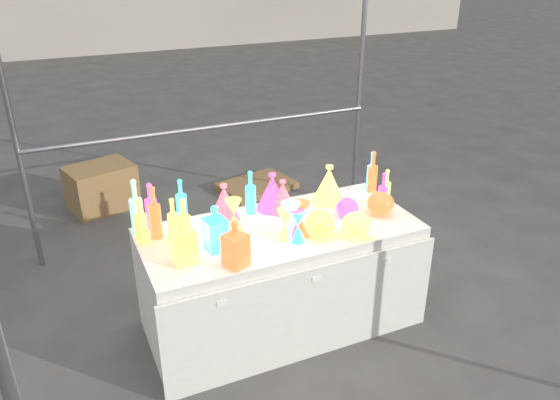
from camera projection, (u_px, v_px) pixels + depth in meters
name	position (u px, v px, depth m)	size (l,w,h in m)	color
ground	(280.00, 321.00, 3.86)	(80.00, 80.00, 0.00)	#5C5955
display_table	(281.00, 277.00, 3.70)	(1.84, 0.83, 0.75)	white
cardboard_box_closed	(101.00, 187.00, 5.43)	(0.61, 0.45, 0.45)	olive
cardboard_box_flat	(257.00, 186.00, 5.94)	(0.76, 0.55, 0.07)	olive
bottle_0	(141.00, 221.00, 3.31)	(0.08, 0.08, 0.30)	#F21651
bottle_1	(181.00, 201.00, 3.56)	(0.07, 0.07, 0.30)	green
bottle_2	(155.00, 212.00, 3.36)	(0.08, 0.08, 0.35)	orange
bottle_3	(151.00, 205.00, 3.49)	(0.08, 0.08, 0.31)	#1C4FA4
bottle_4	(173.00, 220.00, 3.32)	(0.07, 0.07, 0.30)	#13757B
bottle_5	(136.00, 207.00, 3.39)	(0.08, 0.08, 0.38)	#C4276F
bottle_6	(184.00, 222.00, 3.28)	(0.08, 0.08, 0.31)	#F21651
bottle_7	(251.00, 192.00, 3.68)	(0.07, 0.07, 0.31)	green
decanter_0	(183.00, 240.00, 3.10)	(0.13, 0.13, 0.30)	#F21651
decanter_1	(235.00, 243.00, 3.07)	(0.12, 0.12, 0.29)	orange
decanter_2	(215.00, 228.00, 3.24)	(0.12, 0.12, 0.29)	green
hourglass_0	(301.00, 219.00, 3.40)	(0.12, 0.12, 0.23)	orange
hourglass_1	(296.00, 224.00, 3.36)	(0.11, 0.11, 0.21)	#1C4FA4
hourglass_2	(285.00, 224.00, 3.37)	(0.10, 0.10, 0.21)	#13757B
hourglass_3	(291.00, 221.00, 3.37)	(0.12, 0.12, 0.24)	#C4276F
hourglass_4	(234.00, 215.00, 3.48)	(0.11, 0.11, 0.21)	#F21651
hourglass_5	(298.00, 226.00, 3.35)	(0.10, 0.10, 0.21)	green
globe_0	(320.00, 226.00, 3.40)	(0.19, 0.19, 0.16)	#F21651
globe_1	(356.00, 226.00, 3.40)	(0.18, 0.18, 0.15)	#13757B
globe_2	(380.00, 205.00, 3.68)	(0.18, 0.18, 0.15)	orange
globe_3	(347.00, 209.00, 3.66)	(0.15, 0.15, 0.12)	#1C4FA4
lampshade_0	(224.00, 201.00, 3.62)	(0.21, 0.21, 0.25)	orange
lampshade_1	(283.00, 196.00, 3.71)	(0.19, 0.19, 0.23)	orange
lampshade_2	(272.00, 191.00, 3.74)	(0.22, 0.22, 0.27)	#1C4FA4
lampshade_3	(329.00, 184.00, 3.85)	(0.23, 0.23, 0.28)	#13757B
bottle_8	(372.00, 171.00, 4.01)	(0.07, 0.07, 0.31)	green
bottle_9	(373.00, 172.00, 4.00)	(0.07, 0.07, 0.32)	orange
bottle_10	(383.00, 192.00, 3.71)	(0.06, 0.06, 0.28)	#1C4FA4
bottle_11	(386.00, 187.00, 3.79)	(0.06, 0.06, 0.27)	#13757B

